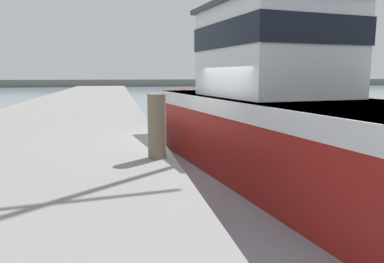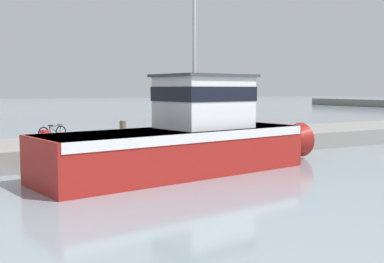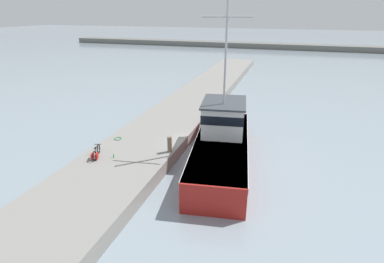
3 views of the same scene
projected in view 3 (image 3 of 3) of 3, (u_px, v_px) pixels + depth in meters
ground_plane at (200, 155)px, 21.76m from camera, size 320.00×320.00×0.00m
dock_pier at (149, 142)px, 22.75m from camera, size 5.70×80.00×0.93m
fishing_boat_main at (222, 141)px, 20.45m from camera, size 5.08×13.68×11.16m
bicycle_touring at (96, 153)px, 19.17m from camera, size 0.76×1.56×0.70m
mooring_post at (170, 144)px, 19.90m from camera, size 0.31×0.31×1.09m
hose_coil at (118, 139)px, 22.08m from camera, size 0.55×0.55×0.04m
water_bottle_by_bike at (114, 156)px, 19.25m from camera, size 0.07×0.07×0.24m
water_bottle_on_curb at (100, 147)px, 20.49m from camera, size 0.06×0.06×0.20m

